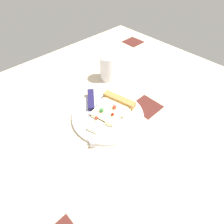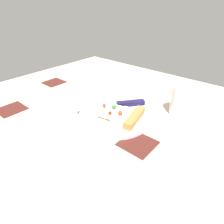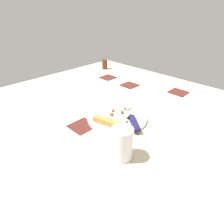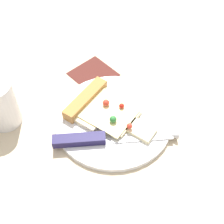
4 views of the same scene
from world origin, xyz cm
name	(u,v)px [view 2 (image 2 of 4)]	position (x,y,z in cm)	size (l,w,h in cm)	color
ground_plane	(93,132)	(-0.01, 0.01, -1.50)	(120.15, 120.15, 3.00)	#C6B293
plate	(115,116)	(1.42, 8.62, 0.55)	(23.82, 23.82, 1.10)	silver
pizza_slice	(122,115)	(3.91, 9.20, 1.90)	(18.70, 13.08, 2.69)	beige
knife	(118,105)	(-1.33, 13.83, 1.70)	(16.35, 20.27, 2.45)	silver
drinking_glass	(181,101)	(16.38, 24.59, 5.05)	(6.46, 6.46, 10.10)	white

